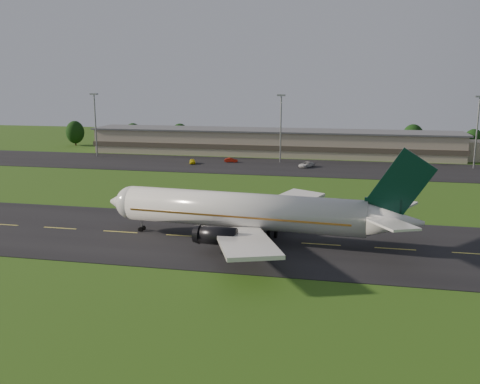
% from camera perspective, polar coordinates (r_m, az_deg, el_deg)
% --- Properties ---
extents(ground, '(360.00, 360.00, 0.00)m').
position_cam_1_polar(ground, '(87.13, -6.01, -4.72)').
color(ground, '#274B12').
rests_on(ground, ground).
extents(taxiway, '(220.00, 30.00, 0.10)m').
position_cam_1_polar(taxiway, '(87.12, -6.01, -4.69)').
color(taxiway, black).
rests_on(taxiway, ground).
extents(apron, '(260.00, 30.00, 0.10)m').
position_cam_1_polar(apron, '(155.55, 2.09, 2.80)').
color(apron, black).
rests_on(apron, ground).
extents(airliner, '(51.29, 42.05, 15.57)m').
position_cam_1_polar(airliner, '(83.27, 0.84, -2.12)').
color(airliner, white).
rests_on(airliner, ground).
extents(terminal, '(145.00, 16.00, 8.40)m').
position_cam_1_polar(terminal, '(177.84, 5.47, 5.20)').
color(terminal, '#B9A88D').
rests_on(terminal, ground).
extents(light_mast_west, '(2.40, 1.20, 20.35)m').
position_cam_1_polar(light_mast_west, '(179.12, -15.19, 7.70)').
color(light_mast_west, gray).
rests_on(light_mast_west, ground).
extents(light_mast_centre, '(2.40, 1.20, 20.35)m').
position_cam_1_polar(light_mast_centre, '(161.17, 4.38, 7.64)').
color(light_mast_centre, gray).
rests_on(light_mast_centre, ground).
extents(light_mast_east, '(2.40, 1.20, 20.35)m').
position_cam_1_polar(light_mast_east, '(163.40, 24.01, 6.70)').
color(light_mast_east, gray).
rests_on(light_mast_east, ground).
extents(tree_line, '(201.66, 9.36, 10.52)m').
position_cam_1_polar(tree_line, '(186.52, 15.33, 5.49)').
color(tree_line, black).
rests_on(tree_line, ground).
extents(service_vehicle_a, '(2.89, 4.43, 1.40)m').
position_cam_1_polar(service_vehicle_a, '(159.64, -5.09, 3.27)').
color(service_vehicle_a, yellow).
rests_on(service_vehicle_a, apron).
extents(service_vehicle_b, '(4.06, 1.63, 1.31)m').
position_cam_1_polar(service_vehicle_b, '(161.93, -0.96, 3.42)').
color(service_vehicle_b, '#9E170A').
rests_on(service_vehicle_b, apron).
extents(service_vehicle_c, '(4.96, 5.96, 1.51)m').
position_cam_1_polar(service_vehicle_c, '(153.98, 7.09, 2.92)').
color(service_vehicle_c, silver).
rests_on(service_vehicle_c, apron).
extents(service_vehicle_d, '(4.72, 2.81, 1.28)m').
position_cam_1_polar(service_vehicle_d, '(152.75, 16.93, 2.37)').
color(service_vehicle_d, '#E29F0D').
rests_on(service_vehicle_d, apron).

